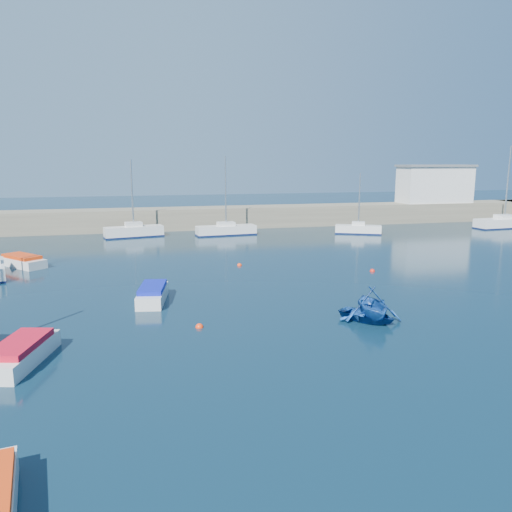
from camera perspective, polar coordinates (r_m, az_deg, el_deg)
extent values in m
plane|color=#0B2333|center=(22.01, 19.29, -12.24)|extent=(220.00, 220.00, 0.00)
cube|color=#726B57|center=(64.25, -3.49, 4.44)|extent=(96.00, 4.50, 2.60)
cube|color=silver|center=(75.34, 19.75, 7.67)|extent=(10.00, 4.00, 5.00)
cube|color=silver|center=(57.61, -13.78, 2.72)|extent=(6.64, 3.07, 1.20)
cylinder|color=#B7BABC|center=(57.19, -13.98, 6.97)|extent=(0.18, 0.18, 7.37)
cube|color=silver|center=(57.66, -3.44, 2.95)|extent=(7.00, 2.49, 1.08)
cylinder|color=#B7BABC|center=(57.22, -3.49, 7.40)|extent=(0.15, 0.15, 7.89)
cube|color=silver|center=(59.65, 11.60, 2.98)|extent=(5.37, 3.60, 1.02)
cylinder|color=#B7BABC|center=(59.29, 11.73, 6.36)|extent=(0.15, 0.15, 6.04)
cube|color=silver|center=(71.04, 26.48, 3.38)|extent=(8.01, 2.79, 1.21)
cylinder|color=#B7BABC|center=(70.66, 26.83, 7.50)|extent=(0.17, 0.17, 9.05)
cube|color=silver|center=(23.53, -25.27, -10.21)|extent=(2.64, 4.73, 0.73)
cube|color=red|center=(23.37, -25.37, -9.06)|extent=(2.29, 3.63, 0.27)
cube|color=silver|center=(30.95, -11.71, -4.44)|extent=(2.16, 4.36, 0.75)
cube|color=#0E1A9C|center=(30.82, -11.75, -3.52)|extent=(1.91, 3.32, 0.28)
cube|color=silver|center=(44.53, -25.16, -0.64)|extent=(4.24, 4.56, 0.69)
cube|color=red|center=(44.45, -25.21, -0.04)|extent=(3.43, 3.63, 0.26)
imported|color=#164699|center=(27.33, 12.60, -6.64)|extent=(3.59, 3.78, 0.64)
imported|color=#164699|center=(27.30, 13.16, -5.39)|extent=(3.47, 3.87, 1.82)
sphere|color=#FF360D|center=(25.98, -6.49, -8.11)|extent=(0.42, 0.42, 0.42)
sphere|color=red|center=(39.56, 13.15, -1.73)|extent=(0.40, 0.40, 0.40)
sphere|color=#FF360D|center=(40.70, -1.90, -1.10)|extent=(0.40, 0.40, 0.40)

